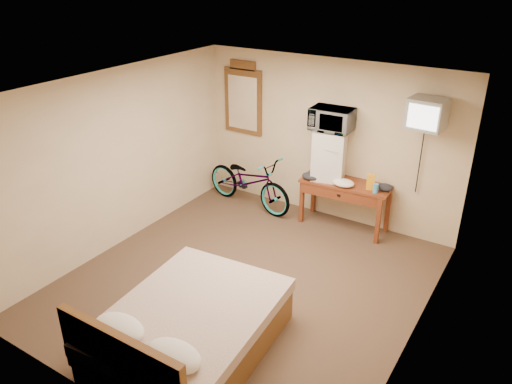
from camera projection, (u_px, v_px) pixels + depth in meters
room at (244, 194)px, 5.89m from camera, size 4.60×4.64×2.50m
desk at (344, 191)px, 7.46m from camera, size 1.37×0.60×0.75m
mini_fridge at (329, 155)px, 7.43m from camera, size 0.55×0.54×0.75m
microwave at (332, 119)px, 7.19m from camera, size 0.62×0.44×0.33m
snack_bag at (371, 182)px, 7.16m from camera, size 0.13×0.10×0.23m
blue_cup at (376, 188)px, 7.08m from camera, size 0.08×0.08×0.13m
cloth_cream at (343, 183)px, 7.29m from camera, size 0.33×0.25×0.10m
cloth_dark_a at (311, 176)px, 7.51m from camera, size 0.28×0.21×0.10m
cloth_dark_b at (385, 187)px, 7.15m from camera, size 0.23×0.18×0.10m
crt_television at (427, 114)px, 6.41m from camera, size 0.49×0.59×0.40m
wall_mirror at (243, 99)px, 8.18m from camera, size 0.71×0.04×1.20m
bicycle at (249, 181)px, 8.22m from camera, size 1.78×0.84×0.90m
bed at (187, 330)px, 5.15m from camera, size 1.65×2.09×0.90m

